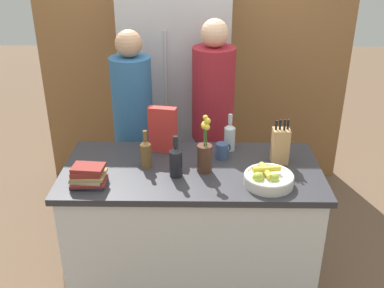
{
  "coord_description": "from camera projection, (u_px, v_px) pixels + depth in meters",
  "views": [
    {
      "loc": [
        0.03,
        -2.42,
        2.24
      ],
      "look_at": [
        0.0,
        0.09,
        1.03
      ],
      "focal_mm": 42.0,
      "sensor_mm": 36.0,
      "label": 1
    }
  ],
  "objects": [
    {
      "name": "ground_plane",
      "position": [
        192.0,
        281.0,
        3.15
      ],
      "size": [
        14.0,
        14.0,
        0.0
      ],
      "primitive_type": "plane",
      "color": "brown"
    },
    {
      "name": "kitchen_island",
      "position": [
        192.0,
        228.0,
        2.96
      ],
      "size": [
        1.59,
        0.75,
        0.91
      ],
      "color": "silver",
      "rests_on": "ground_plane"
    },
    {
      "name": "back_wall_wood",
      "position": [
        194.0,
        45.0,
        4.01
      ],
      "size": [
        2.79,
        0.12,
        2.6
      ],
      "color": "olive",
      "rests_on": "ground_plane"
    },
    {
      "name": "refrigerator",
      "position": [
        177.0,
        95.0,
        3.84
      ],
      "size": [
        0.86,
        0.63,
        1.89
      ],
      "color": "#B7B7BC",
      "rests_on": "ground_plane"
    },
    {
      "name": "fruit_bowl",
      "position": [
        268.0,
        178.0,
        2.57
      ],
      "size": [
        0.29,
        0.29,
        0.11
      ],
      "color": "silver",
      "rests_on": "kitchen_island"
    },
    {
      "name": "knife_block",
      "position": [
        280.0,
        145.0,
        2.78
      ],
      "size": [
        0.1,
        0.09,
        0.3
      ],
      "color": "tan",
      "rests_on": "kitchen_island"
    },
    {
      "name": "flower_vase",
      "position": [
        205.0,
        153.0,
        2.68
      ],
      "size": [
        0.09,
        0.09,
        0.36
      ],
      "color": "#4C2D1E",
      "rests_on": "kitchen_island"
    },
    {
      "name": "cereal_box",
      "position": [
        163.0,
        130.0,
        2.91
      ],
      "size": [
        0.19,
        0.09,
        0.31
      ],
      "color": "red",
      "rests_on": "kitchen_island"
    },
    {
      "name": "coffee_mug",
      "position": [
        222.0,
        151.0,
        2.86
      ],
      "size": [
        0.1,
        0.09,
        0.1
      ],
      "color": "#334770",
      "rests_on": "kitchen_island"
    },
    {
      "name": "book_stack",
      "position": [
        88.0,
        176.0,
        2.56
      ],
      "size": [
        0.21,
        0.16,
        0.12
      ],
      "color": "#2D334C",
      "rests_on": "kitchen_island"
    },
    {
      "name": "bottle_oil",
      "position": [
        176.0,
        160.0,
        2.63
      ],
      "size": [
        0.08,
        0.08,
        0.26
      ],
      "color": "black",
      "rests_on": "kitchen_island"
    },
    {
      "name": "bottle_vinegar",
      "position": [
        230.0,
        136.0,
        2.95
      ],
      "size": [
        0.07,
        0.07,
        0.25
      ],
      "color": "#B2BCC1",
      "rests_on": "kitchen_island"
    },
    {
      "name": "bottle_wine",
      "position": [
        146.0,
        153.0,
        2.74
      ],
      "size": [
        0.07,
        0.07,
        0.24
      ],
      "color": "brown",
      "rests_on": "kitchen_island"
    },
    {
      "name": "person_at_sink",
      "position": [
        134.0,
        125.0,
        3.32
      ],
      "size": [
        0.29,
        0.29,
        1.63
      ],
      "rotation": [
        0.0,
        0.0,
        -0.23
      ],
      "color": "#383842",
      "rests_on": "ground_plane"
    },
    {
      "name": "person_in_blue",
      "position": [
        213.0,
        118.0,
        3.35
      ],
      "size": [
        0.31,
        0.31,
        1.69
      ],
      "rotation": [
        0.0,
        0.0,
        -0.12
      ],
      "color": "#383842",
      "rests_on": "ground_plane"
    }
  ]
}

